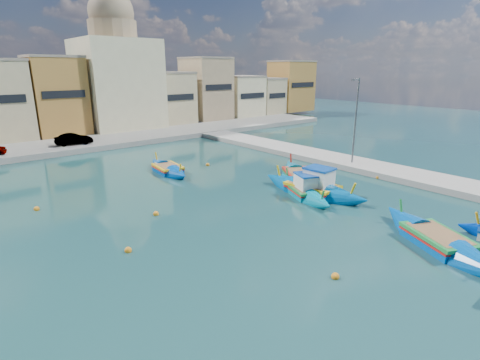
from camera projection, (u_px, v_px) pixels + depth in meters
name	position (u px, v px, depth m)	size (l,w,h in m)	color
ground	(256.00, 246.00, 19.38)	(160.00, 160.00, 0.00)	#133A38
east_quay	(419.00, 178.00, 30.42)	(4.00, 70.00, 0.50)	gray
north_quay	(67.00, 146.00, 42.72)	(80.00, 8.00, 0.60)	gray
north_townhouses	(97.00, 97.00, 50.88)	(83.20, 7.87, 10.19)	tan
church_block	(117.00, 71.00, 52.42)	(10.00, 10.00, 19.10)	beige
quay_street_lamp	(355.00, 121.00, 33.30)	(1.18, 0.16, 8.00)	#595B60
luzzu_turquoise_cabin	(303.00, 191.00, 27.06)	(4.86, 8.11, 2.60)	#0081A2
luzzu_blue_cabin	(313.00, 189.00, 27.18)	(2.91, 9.10, 3.17)	#00589C
luzzu_cyan_mid	(300.00, 177.00, 30.50)	(6.82, 8.62, 2.66)	#006F9D
luzzu_green	(168.00, 170.00, 32.90)	(2.56, 7.32, 2.26)	#0047A7
luzzu_blue_south	(438.00, 241.00, 19.26)	(5.82, 8.78, 2.55)	#0050AC
mooring_buoys	(211.00, 205.00, 24.82)	(23.91, 20.07, 0.36)	orange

